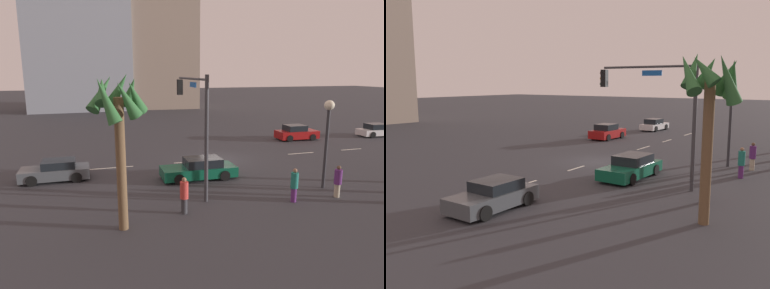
% 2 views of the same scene
% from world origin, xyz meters
% --- Properties ---
extents(ground_plane, '(220.00, 220.00, 0.00)m').
position_xyz_m(ground_plane, '(0.00, 0.00, 0.00)').
color(ground_plane, '#333338').
extents(lane_stripe_0, '(2.28, 0.14, 0.01)m').
position_xyz_m(lane_stripe_0, '(-18.00, 0.00, 0.01)').
color(lane_stripe_0, silver).
rests_on(lane_stripe_0, ground_plane).
extents(lane_stripe_1, '(2.04, 0.14, 0.01)m').
position_xyz_m(lane_stripe_1, '(-12.28, 0.00, 0.01)').
color(lane_stripe_1, silver).
rests_on(lane_stripe_1, ground_plane).
extents(lane_stripe_2, '(2.39, 0.14, 0.01)m').
position_xyz_m(lane_stripe_2, '(-7.24, 0.00, 0.01)').
color(lane_stripe_2, silver).
rests_on(lane_stripe_2, ground_plane).
extents(lane_stripe_3, '(1.81, 0.14, 0.01)m').
position_xyz_m(lane_stripe_3, '(2.59, 0.00, 0.01)').
color(lane_stripe_3, silver).
rests_on(lane_stripe_3, ground_plane).
extents(lane_stripe_4, '(1.84, 0.14, 0.01)m').
position_xyz_m(lane_stripe_4, '(7.41, 0.00, 0.01)').
color(lane_stripe_4, silver).
rests_on(lane_stripe_4, ground_plane).
extents(lane_stripe_5, '(2.06, 0.14, 0.01)m').
position_xyz_m(lane_stripe_5, '(9.39, 0.00, 0.01)').
color(lane_stripe_5, silver).
rests_on(lane_stripe_5, ground_plane).
extents(car_0, '(4.07, 1.93, 1.27)m').
position_xyz_m(car_0, '(11.46, 1.82, 0.60)').
color(car_0, '#474C51').
rests_on(car_0, ground_plane).
extents(car_1, '(4.70, 2.02, 1.32)m').
position_xyz_m(car_1, '(2.85, 4.03, 0.61)').
color(car_1, '#0F5138').
rests_on(car_1, ground_plane).
extents(car_2, '(4.13, 1.96, 1.32)m').
position_xyz_m(car_2, '(-19.31, -4.43, 0.61)').
color(car_2, silver).
rests_on(car_2, ground_plane).
extents(car_3, '(4.07, 2.04, 1.46)m').
position_xyz_m(car_3, '(-10.22, -5.27, 0.67)').
color(car_3, maroon).
rests_on(car_3, ground_plane).
extents(traffic_signal, '(0.32, 5.57, 6.47)m').
position_xyz_m(traffic_signal, '(3.74, 6.07, 4.41)').
color(traffic_signal, '#38383D').
rests_on(traffic_signal, ground_plane).
extents(streetlamp, '(0.56, 0.56, 5.06)m').
position_xyz_m(streetlamp, '(-3.48, 7.80, 3.64)').
color(streetlamp, '#2D2D33').
rests_on(streetlamp, ground_plane).
extents(pedestrian_0, '(0.53, 0.53, 1.79)m').
position_xyz_m(pedestrian_0, '(5.24, 9.08, 0.93)').
color(pedestrian_0, '#333338').
rests_on(pedestrian_0, ground_plane).
extents(pedestrian_1, '(0.44, 0.44, 1.79)m').
position_xyz_m(pedestrian_1, '(-0.57, 9.27, 0.94)').
color(pedestrian_1, '#59266B').
rests_on(pedestrian_1, ground_plane).
extents(pedestrian_2, '(0.55, 0.55, 1.74)m').
position_xyz_m(pedestrian_2, '(-3.19, 9.33, 0.91)').
color(pedestrian_2, '#B2A58C').
rests_on(pedestrian_2, ground_plane).
extents(palm_tree_2, '(2.60, 2.69, 6.66)m').
position_xyz_m(palm_tree_2, '(8.21, 9.95, 5.07)').
color(palm_tree_2, brown).
rests_on(palm_tree_2, ground_plane).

